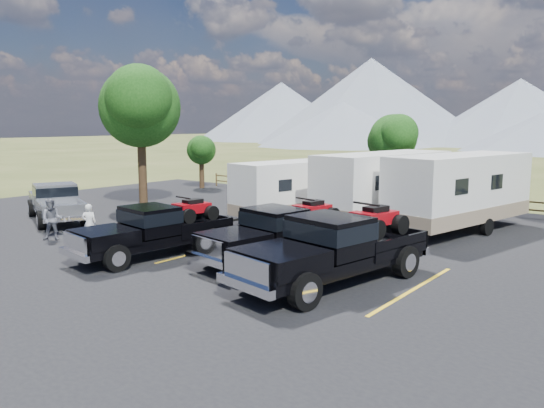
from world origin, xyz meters
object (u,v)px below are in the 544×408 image
Objects in this scene: tree_big_nw at (140,107)px; trailer_center at (384,187)px; rig_center at (280,232)px; person_a at (89,224)px; trailer_left at (296,189)px; trailer_right at (459,192)px; pickup_silver at (56,202)px; rig_left at (156,229)px; rig_right at (336,247)px; person_b at (52,219)px.

trailer_center is at bearing 14.03° from tree_big_nw.
rig_center reaches higher than person_a.
trailer_left is (-4.11, 6.58, 0.52)m from rig_center.
tree_big_nw is 5.00× the size of person_a.
trailer_right reaches higher than pickup_silver.
person_a is (-7.23, -10.73, -0.96)m from trailer_center.
rig_center is 8.18m from trailer_center.
trailer_right reaches higher than rig_left.
rig_left is 0.74× the size of trailer_left.
pickup_silver is at bearing -129.44° from trailer_left.
rig_right is 0.73× the size of trailer_center.
trailer_center reaches higher than person_b.
trailer_center is at bearing -162.94° from person_a.
rig_right is at bearing -79.44° from trailer_right.
trailer_center is at bearing 147.03° from pickup_silver.
rig_left is 8.79m from trailer_left.
trailer_left is at bearing 131.03° from rig_center.
rig_center is at bearing -27.71° from person_b.
tree_big_nw is 0.94× the size of trailer_left.
rig_right is at bearing -19.54° from tree_big_nw.
trailer_center reaches higher than person_a.
rig_left is 0.97× the size of rig_center.
tree_big_nw reaches higher than person_b.
trailer_center is (3.66, 10.33, 0.78)m from rig_left.
tree_big_nw reaches higher than rig_left.
trailer_left is 1.32× the size of pickup_silver.
rig_right is at bearing 111.10° from pickup_silver.
rig_left is 0.88× the size of rig_right.
tree_big_nw is 10.45m from trailer_left.
trailer_left is at bearing 151.85° from pickup_silver.
trailer_right is 1.54× the size of pickup_silver.
rig_left is 0.64× the size of trailer_center.
pickup_silver is 5.77m from person_a.
rig_right is 1.12× the size of pickup_silver.
rig_right is at bearing -36.78° from person_b.
person_b is (-12.25, -11.81, -0.91)m from trailer_right.
trailer_right is (0.22, 9.66, 0.67)m from rig_right.
pickup_silver is at bearing -136.62° from trailer_center.
trailer_left is 4.91× the size of person_b.
tree_big_nw is at bearing -89.34° from person_a.
trailer_center is (-3.11, 9.18, 0.65)m from rig_right.
rig_left is at bearing 147.39° from person_a.
rig_left is 9.16m from pickup_silver.
rig_left reaches higher than person_a.
trailer_right reaches higher than rig_center.
rig_center is at bearing -80.31° from trailer_center.
rig_right is 9.71m from trailer_center.
person_a is at bearing -50.36° from tree_big_nw.
trailer_left is 7.50m from trailer_right.
trailer_right reaches higher than trailer_center.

